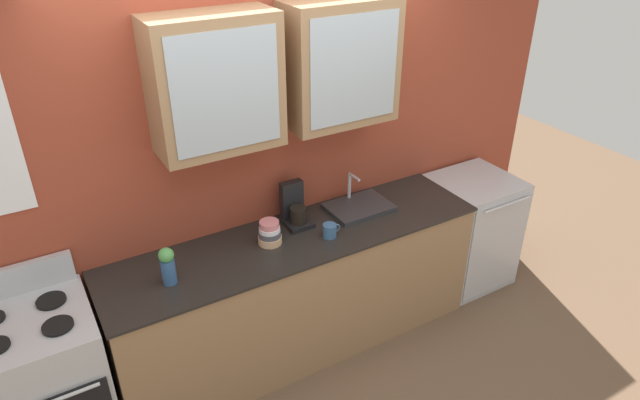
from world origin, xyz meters
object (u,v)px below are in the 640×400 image
Objects in this scene: sink_faucet at (359,206)px; coffee_maker at (295,209)px; stove_range at (46,385)px; vase at (168,265)px; bowl_stack at (270,233)px; cup_near_sink at (330,231)px; dishwasher at (470,230)px.

sink_faucet is 1.52× the size of coffee_maker.
coffee_maker reaches higher than stove_range.
vase is 0.95m from coffee_maker.
bowl_stack is (-0.73, -0.07, 0.05)m from sink_faucet.
dishwasher is at bearing 3.86° from cup_near_sink.
coffee_maker is (-0.47, 0.07, 0.09)m from sink_faucet.
vase is at bearing -179.06° from dishwasher.
bowl_stack is 1.27× the size of cup_near_sink.
stove_range is at bearing -174.27° from coffee_maker.
stove_range is 8.81× the size of cup_near_sink.
dishwasher is (1.40, 0.09, -0.50)m from cup_near_sink.
stove_range is 2.48× the size of sink_faucet.
dishwasher is (1.04, -0.11, -0.48)m from sink_faucet.
sink_faucet is 0.41m from cup_near_sink.
sink_faucet is at bearing -7.84° from coffee_maker.
sink_faucet is at bearing 6.04° from vase.
vase reaches higher than dishwasher.
sink_faucet is 1.41m from vase.
vase is (-0.67, -0.08, 0.05)m from bowl_stack.
coffee_maker reaches higher than dishwasher.
stove_range is 1.20× the size of dishwasher.
stove_range is 1.52m from bowl_stack.
sink_faucet is 0.48× the size of dishwasher.
coffee_maker reaches higher than cup_near_sink.
sink_faucet is at bearing 174.03° from dishwasher.
stove_range is at bearing 176.86° from cup_near_sink.
stove_range is at bearing -178.71° from bowl_stack.
stove_range is 2.21m from sink_faucet.
vase is (0.76, -0.04, 0.57)m from stove_range.
vase is 2.50m from dishwasher.
coffee_maker is at bearing 12.97° from vase.
sink_faucet is 1.14m from dishwasher.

